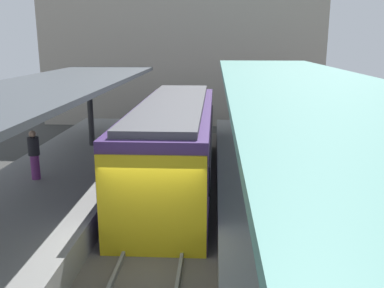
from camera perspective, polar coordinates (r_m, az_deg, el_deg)
ground_plane at (r=11.21m, az=-5.03°, el=-15.03°), size 80.00×80.00×0.00m
platform_left at (r=12.09m, az=-23.58°, el=-11.31°), size 4.40×28.00×1.00m
platform_right at (r=11.12m, az=15.21°, el=-12.84°), size 4.40×28.00×1.00m
track_ballast at (r=11.16m, az=-5.04°, el=-14.58°), size 3.20×28.00×0.20m
rail_near_side at (r=11.20m, az=-8.81°, el=-13.61°), size 0.08×28.00×0.14m
rail_far_side at (r=11.01m, az=-1.24°, el=-13.95°), size 0.08×28.00×0.14m
commuter_train at (r=15.44m, az=-2.46°, el=0.07°), size 2.78×11.14×3.10m
canopy_left at (r=12.39m, az=-22.27°, el=6.16°), size 4.18×21.00×3.08m
canopy_right at (r=11.40m, az=14.99°, el=7.81°), size 4.18×21.00×3.42m
platform_bench at (r=14.12m, az=15.24°, el=-2.85°), size 1.40×0.41×0.86m
platform_sign at (r=6.90m, az=11.61°, el=-10.24°), size 0.90×0.08×2.21m
litter_bin at (r=12.33m, az=13.58°, el=-5.51°), size 0.44×0.44×0.80m
passenger_near_bench at (r=14.49m, az=-20.58°, el=-1.30°), size 0.36×0.36×1.62m
station_building_backdrop at (r=29.79m, az=-1.15°, el=14.05°), size 18.00×6.00×11.00m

